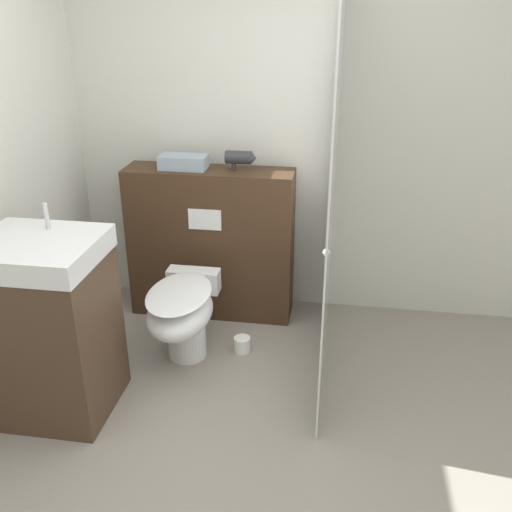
# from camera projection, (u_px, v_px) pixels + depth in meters

# --- Properties ---
(ground_plane) EXTENTS (12.00, 12.00, 0.00)m
(ground_plane) POSITION_uv_depth(u_px,v_px,m) (233.00, 486.00, 2.66)
(ground_plane) COLOR gray
(wall_back) EXTENTS (8.00, 0.06, 2.50)m
(wall_back) POSITION_uv_depth(u_px,v_px,m) (283.00, 134.00, 3.83)
(wall_back) COLOR silver
(wall_back) RESTS_ON ground_plane
(partition_panel) EXTENTS (1.13, 0.30, 1.05)m
(partition_panel) POSITION_uv_depth(u_px,v_px,m) (211.00, 243.00, 3.96)
(partition_panel) COLOR #3D2819
(partition_panel) RESTS_ON ground_plane
(shower_glass) EXTENTS (0.04, 1.47, 2.18)m
(shower_glass) POSITION_uv_depth(u_px,v_px,m) (333.00, 195.00, 3.15)
(shower_glass) COLOR silver
(shower_glass) RESTS_ON ground_plane
(toilet) EXTENTS (0.38, 0.68, 0.51)m
(toilet) POSITION_uv_depth(u_px,v_px,m) (183.00, 313.00, 3.46)
(toilet) COLOR white
(toilet) RESTS_ON ground_plane
(sink_vanity) EXTENTS (0.62, 0.56, 1.14)m
(sink_vanity) POSITION_uv_depth(u_px,v_px,m) (49.00, 327.00, 3.00)
(sink_vanity) COLOR #473323
(sink_vanity) RESTS_ON ground_plane
(hair_drier) EXTENTS (0.20, 0.09, 0.13)m
(hair_drier) POSITION_uv_depth(u_px,v_px,m) (240.00, 158.00, 3.70)
(hair_drier) COLOR #2D2D33
(hair_drier) RESTS_ON partition_panel
(folded_towel) EXTENTS (0.31, 0.17, 0.09)m
(folded_towel) POSITION_uv_depth(u_px,v_px,m) (184.00, 162.00, 3.75)
(folded_towel) COLOR #8C9EAD
(folded_towel) RESTS_ON partition_panel
(spare_toilet_roll) EXTENTS (0.11, 0.11, 0.10)m
(spare_toilet_roll) POSITION_uv_depth(u_px,v_px,m) (242.00, 344.00, 3.67)
(spare_toilet_roll) COLOR white
(spare_toilet_roll) RESTS_ON ground_plane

